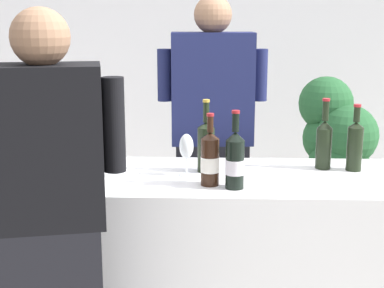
{
  "coord_description": "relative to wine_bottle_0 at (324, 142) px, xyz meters",
  "views": [
    {
      "loc": [
        0.05,
        -2.48,
        1.63
      ],
      "look_at": [
        -0.04,
        0.0,
        1.06
      ],
      "focal_mm": 51.78,
      "sensor_mm": 36.0,
      "label": 1
    }
  ],
  "objects": [
    {
      "name": "wall_back",
      "position": [
        -0.6,
        2.46,
        0.36
      ],
      "size": [
        8.0,
        0.1,
        2.8
      ],
      "primitive_type": "cube",
      "color": "white",
      "rests_on": "ground_plane"
    },
    {
      "name": "counter",
      "position": [
        -0.6,
        -0.14,
        -0.59
      ],
      "size": [
        2.14,
        0.67,
        0.91
      ],
      "primitive_type": "cube",
      "color": "white",
      "rests_on": "ground_plane"
    },
    {
      "name": "wine_bottle_0",
      "position": [
        0.0,
        0.0,
        0.0
      ],
      "size": [
        0.08,
        0.08,
        0.34
      ],
      "color": "black",
      "rests_on": "counter"
    },
    {
      "name": "wine_bottle_1",
      "position": [
        -1.41,
        0.01,
        -0.01
      ],
      "size": [
        0.08,
        0.08,
        0.31
      ],
      "color": "black",
      "rests_on": "counter"
    },
    {
      "name": "wine_bottle_2",
      "position": [
        -0.57,
        -0.07,
        -0.0
      ],
      "size": [
        0.08,
        0.08,
        0.35
      ],
      "color": "black",
      "rests_on": "counter"
    },
    {
      "name": "wine_bottle_3",
      "position": [
        0.14,
        -0.03,
        -0.0
      ],
      "size": [
        0.07,
        0.07,
        0.32
      ],
      "color": "black",
      "rests_on": "counter"
    },
    {
      "name": "wine_bottle_4",
      "position": [
        -0.55,
        -0.29,
        -0.01
      ],
      "size": [
        0.08,
        0.08,
        0.32
      ],
      "color": "black",
      "rests_on": "counter"
    },
    {
      "name": "wine_bottle_5",
      "position": [
        -1.33,
        -0.25,
        -0.01
      ],
      "size": [
        0.07,
        0.07,
        0.32
      ],
      "color": "black",
      "rests_on": "counter"
    },
    {
      "name": "wine_bottle_6",
      "position": [
        -0.44,
        -0.33,
        -0.01
      ],
      "size": [
        0.08,
        0.08,
        0.34
      ],
      "color": "black",
      "rests_on": "counter"
    },
    {
      "name": "wine_glass",
      "position": [
        -0.66,
        -0.14,
        -0.0
      ],
      "size": [
        0.07,
        0.07,
        0.2
      ],
      "color": "silver",
      "rests_on": "counter"
    },
    {
      "name": "ice_bucket",
      "position": [
        -1.09,
        -0.12,
        -0.01
      ],
      "size": [
        0.21,
        0.21,
        0.23
      ],
      "color": "silver",
      "rests_on": "counter"
    },
    {
      "name": "person_server",
      "position": [
        -0.54,
        0.46,
        -0.19
      ],
      "size": [
        0.61,
        0.26,
        1.75
      ],
      "color": "black",
      "rests_on": "ground_plane"
    },
    {
      "name": "person_guest",
      "position": [
        -1.12,
        -0.76,
        -0.22
      ],
      "size": [
        0.54,
        0.31,
        1.67
      ],
      "color": "black",
      "rests_on": "ground_plane"
    },
    {
      "name": "potted_shrub",
      "position": [
        0.33,
        1.19,
        -0.29
      ],
      "size": [
        0.53,
        0.55,
        1.23
      ],
      "color": "brown",
      "rests_on": "ground_plane"
    }
  ]
}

